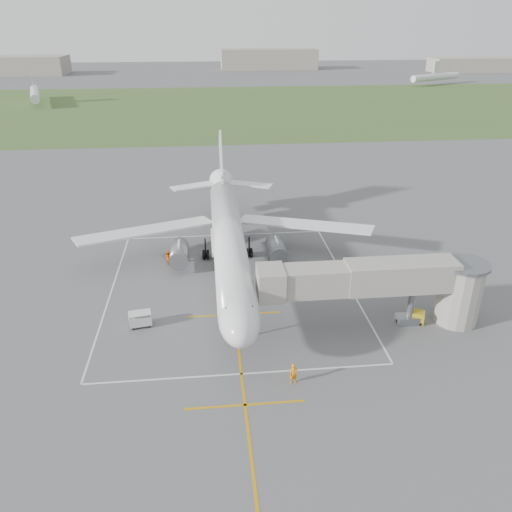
{
  "coord_description": "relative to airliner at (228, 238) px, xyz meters",
  "views": [
    {
      "loc": [
        -2.34,
        -55.73,
        28.71
      ],
      "look_at": [
        2.95,
        -4.0,
        4.0
      ],
      "focal_mm": 35.0,
      "sensor_mm": 36.0,
      "label": 1
    }
  ],
  "objects": [
    {
      "name": "jet_bridge",
      "position": [
        15.72,
        -14.25,
        0.35
      ],
      "size": [
        23.4,
        5.0,
        7.2
      ],
      "color": "gray",
      "rests_on": "ground"
    },
    {
      "name": "distant_hangars",
      "position": [
        -16.15,
        264.44,
        0.78
      ],
      "size": [
        345.0,
        49.0,
        12.0
      ],
      "color": "gray",
      "rests_on": "ground"
    },
    {
      "name": "apron_markings",
      "position": [
        0.0,
        -6.57,
        -4.38
      ],
      "size": [
        28.2,
        60.0,
        0.01
      ],
      "color": "#C0850B",
      "rests_on": "ground"
    },
    {
      "name": "grass_strip",
      "position": [
        0.0,
        129.25,
        -4.38
      ],
      "size": [
        700.0,
        120.0,
        0.02
      ],
      "primitive_type": "cube",
      "color": "#3E5927",
      "rests_on": "ground"
    },
    {
      "name": "ramp_worker_wing",
      "position": [
        -7.67,
        2.41,
        -3.47
      ],
      "size": [
        1.11,
        1.14,
        1.85
      ],
      "primitive_type": "imported",
      "rotation": [
        0.0,
        0.0,
        2.26
      ],
      "color": "#FF5C08",
      "rests_on": "ground"
    },
    {
      "name": "airliner",
      "position": [
        0.0,
        0.0,
        0.0
      ],
      "size": [
        38.93,
        46.75,
        13.52
      ],
      "color": "silver",
      "rests_on": "ground"
    },
    {
      "name": "ground",
      "position": [
        0.0,
        -0.75,
        -4.39
      ],
      "size": [
        700.0,
        700.0,
        0.0
      ],
      "primitive_type": "plane",
      "color": "#505153",
      "rests_on": "ground"
    },
    {
      "name": "baggage_cart",
      "position": [
        -9.78,
        -11.96,
        -3.58
      ],
      "size": [
        2.46,
        1.7,
        1.58
      ],
      "rotation": [
        0.0,
        0.0,
        0.15
      ],
      "color": "silver",
      "rests_on": "ground"
    },
    {
      "name": "distant_aircraft",
      "position": [
        22.45,
        167.01,
        -0.8
      ],
      "size": [
        196.01,
        67.14,
        8.85
      ],
      "color": "silver",
      "rests_on": "ground"
    },
    {
      "name": "ramp_worker_nose",
      "position": [
        4.42,
        -22.36,
        -3.43
      ],
      "size": [
        0.77,
        0.57,
        1.92
      ],
      "primitive_type": "imported",
      "rotation": [
        0.0,
        0.0,
        0.17
      ],
      "color": "orange",
      "rests_on": "ground"
    },
    {
      "name": "gpu_unit",
      "position": [
        18.69,
        -14.19,
        -3.73
      ],
      "size": [
        2.12,
        1.83,
        1.35
      ],
      "rotation": [
        0.0,
        0.0,
        -0.42
      ],
      "color": "#B29B16",
      "rests_on": "ground"
    }
  ]
}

